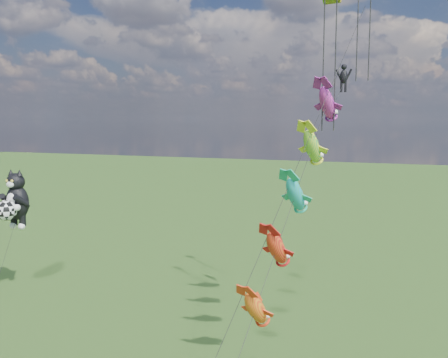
% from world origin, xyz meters
% --- Properties ---
extents(ground, '(300.00, 300.00, 0.00)m').
position_xyz_m(ground, '(0.00, 0.00, 0.00)').
color(ground, '#193B0E').
extents(cat_kite_rig, '(2.26, 4.06, 10.68)m').
position_xyz_m(cat_kite_rig, '(-5.24, 6.62, 8.10)').
color(cat_kite_rig, brown).
rests_on(cat_kite_rig, ground).
extents(fish_windsock_rig, '(3.58, 15.64, 18.71)m').
position_xyz_m(fish_windsock_rig, '(19.08, 2.63, 10.51)').
color(fish_windsock_rig, brown).
rests_on(fish_windsock_rig, ground).
extents(parafoil_rig, '(6.69, 16.69, 25.44)m').
position_xyz_m(parafoil_rig, '(20.71, 8.07, 18.45)').
color(parafoil_rig, brown).
rests_on(parafoil_rig, ground).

